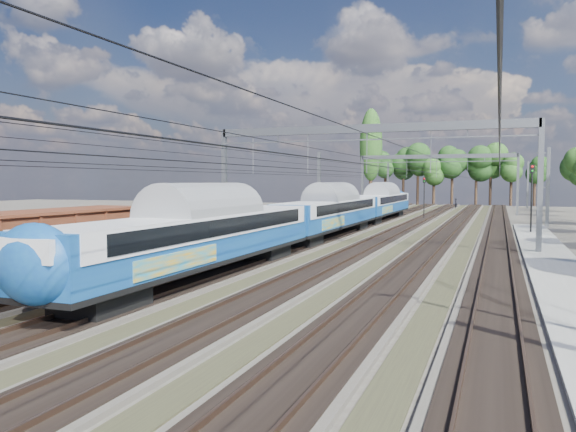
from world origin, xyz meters
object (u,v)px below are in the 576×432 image
(signal_far, at_px, (532,191))
(signal_near, at_px, (424,193))
(worker, at_px, (456,204))
(emu_train, at_px, (330,207))
(freight_boxcar, at_px, (16,250))

(signal_far, bearing_deg, signal_near, 120.43)
(signal_near, bearing_deg, worker, 97.17)
(emu_train, bearing_deg, signal_near, 81.01)
(freight_boxcar, relative_size, signal_far, 2.12)
(signal_far, bearing_deg, freight_boxcar, -120.41)
(emu_train, distance_m, freight_boxcar, 29.49)
(worker, bearing_deg, signal_far, -171.74)
(emu_train, xyz_separation_m, signal_near, (4.42, 27.93, 0.67))
(signal_near, xyz_separation_m, signal_far, (11.85, -18.60, 0.64))
(worker, bearing_deg, emu_train, 169.81)
(signal_near, bearing_deg, emu_train, -87.65)
(freight_boxcar, bearing_deg, signal_far, 61.64)
(freight_boxcar, height_order, signal_far, signal_far)
(freight_boxcar, height_order, worker, freight_boxcar)
(emu_train, bearing_deg, signal_far, 29.83)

